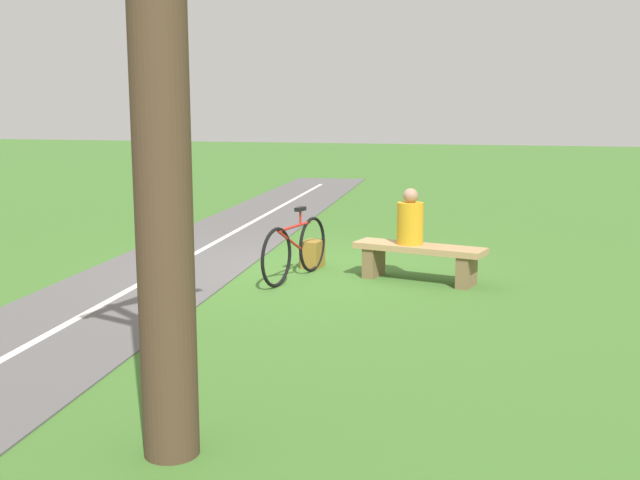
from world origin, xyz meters
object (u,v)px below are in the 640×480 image
at_px(person_seated, 410,221).
at_px(backpack, 312,254).
at_px(bench, 419,256).
at_px(tree_near_bench, 158,87).
at_px(bicycle, 295,249).

height_order(person_seated, backpack, person_seated).
height_order(bench, person_seated, person_seated).
xyz_separation_m(bench, tree_near_bench, (0.79, 5.48, 2.02)).
height_order(person_seated, bicycle, person_seated).
distance_m(person_seated, tree_near_bench, 5.76).
relative_size(bench, backpack, 4.63).
distance_m(person_seated, backpack, 1.64).
height_order(bench, tree_near_bench, tree_near_bench).
relative_size(bicycle, backpack, 4.63).
relative_size(person_seated, tree_near_bench, 0.15).
xyz_separation_m(person_seated, tree_near_bench, (0.66, 5.51, 1.55)).
bearing_deg(bicycle, bench, 110.40).
relative_size(person_seated, backpack, 1.91).
relative_size(person_seated, bicycle, 0.41).
bearing_deg(bicycle, tree_near_bench, 18.13).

